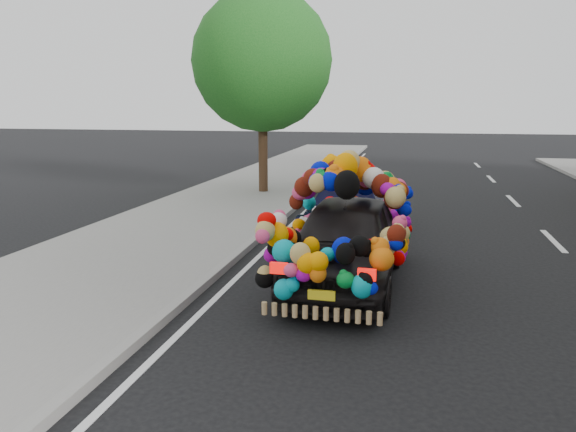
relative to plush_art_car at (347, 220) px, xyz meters
name	(u,v)px	position (x,y,z in m)	size (l,w,h in m)	color
ground	(352,314)	(0.25, -1.30, -1.02)	(100.00, 100.00, 0.00)	black
sidewalk	(67,287)	(-4.05, -1.30, -0.96)	(4.00, 60.00, 0.12)	gray
kerb	(189,296)	(-2.10, -1.30, -0.95)	(0.15, 60.00, 0.13)	gray
tree_near_sidewalk	(262,61)	(-3.55, 8.20, 3.01)	(4.20, 4.20, 6.13)	#332114
plush_art_car	(347,220)	(0.00, 0.00, 0.00)	(2.07, 4.22, 2.00)	black
navy_sedan	(349,208)	(-0.34, 3.33, -0.43)	(1.65, 4.06, 1.18)	black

